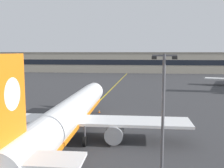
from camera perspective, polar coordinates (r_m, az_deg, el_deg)
name	(u,v)px	position (r m, az deg, el deg)	size (l,w,h in m)	color
taxiway_centreline	(90,111)	(53.34, -4.81, -5.76)	(0.30, 180.00, 0.01)	yellow
airliner_foreground	(68,116)	(35.57, -9.45, -6.78)	(32.05, 41.43, 11.65)	white
apron_lamp_post	(163,114)	(24.84, 10.90, -6.40)	(2.24, 0.90, 11.59)	#515156
safety_cone_by_nose_gear	(99,111)	(51.67, -2.79, -5.87)	(0.44, 0.44, 0.55)	orange
terminal_building	(126,62)	(149.50, 2.95, 4.69)	(166.59, 12.40, 11.26)	#B2A893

